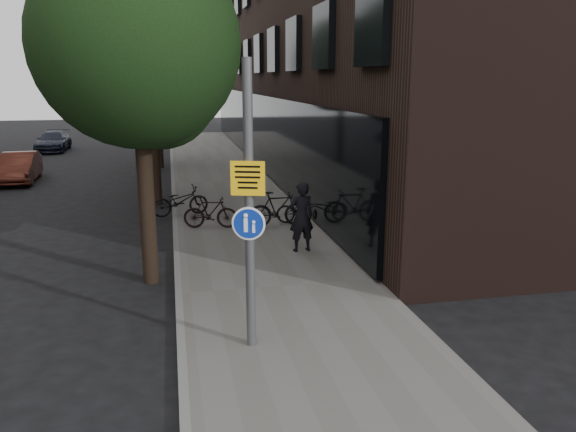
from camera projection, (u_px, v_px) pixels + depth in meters
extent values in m
plane|color=black|center=(306.00, 365.00, 9.26)|extent=(120.00, 120.00, 0.00)
cube|color=#64615C|center=(243.00, 217.00, 18.80)|extent=(4.50, 60.00, 0.12)
cube|color=slate|center=(175.00, 221.00, 18.36)|extent=(0.15, 60.00, 0.13)
cylinder|color=black|center=(148.00, 215.00, 12.64)|extent=(0.36, 0.36, 3.20)
sphere|color=black|center=(137.00, 44.00, 11.76)|extent=(4.40, 4.40, 4.40)
sphere|color=black|center=(160.00, 92.00, 12.84)|extent=(2.64, 2.64, 2.64)
cylinder|color=black|center=(155.00, 162.00, 20.72)|extent=(0.36, 0.36, 3.20)
sphere|color=black|center=(149.00, 58.00, 19.83)|extent=(5.00, 5.00, 5.00)
sphere|color=black|center=(163.00, 86.00, 20.91)|extent=(3.00, 3.00, 3.00)
cylinder|color=black|center=(159.00, 137.00, 29.27)|extent=(0.36, 0.36, 3.20)
sphere|color=black|center=(155.00, 64.00, 28.39)|extent=(5.00, 5.00, 5.00)
sphere|color=black|center=(164.00, 84.00, 29.47)|extent=(3.00, 3.00, 3.00)
cylinder|color=#595B5E|center=(249.00, 210.00, 9.14)|extent=(0.16, 0.16, 4.80)
cube|color=#E2AA0B|center=(249.00, 177.00, 9.01)|extent=(0.54, 0.20, 0.55)
cylinder|color=#0E2D9C|center=(250.00, 222.00, 9.19)|extent=(0.47, 0.16, 0.49)
cylinder|color=white|center=(250.00, 222.00, 9.19)|extent=(0.53, 0.18, 0.55)
imported|color=black|center=(301.00, 217.00, 14.75)|extent=(0.73, 0.53, 1.87)
imported|color=black|center=(304.00, 209.00, 17.69)|extent=(1.82, 1.03, 0.91)
imported|color=black|center=(278.00, 209.00, 17.31)|extent=(1.87, 0.60, 1.11)
imported|color=black|center=(180.00, 201.00, 18.71)|extent=(1.99, 1.06, 0.99)
imported|color=black|center=(210.00, 212.00, 17.14)|extent=(1.71, 0.78, 0.99)
imported|color=#562318|center=(19.00, 167.00, 25.37)|extent=(1.65, 4.12, 1.33)
imported|color=#1A1E2F|center=(53.00, 141.00, 36.20)|extent=(1.77, 4.34, 1.26)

